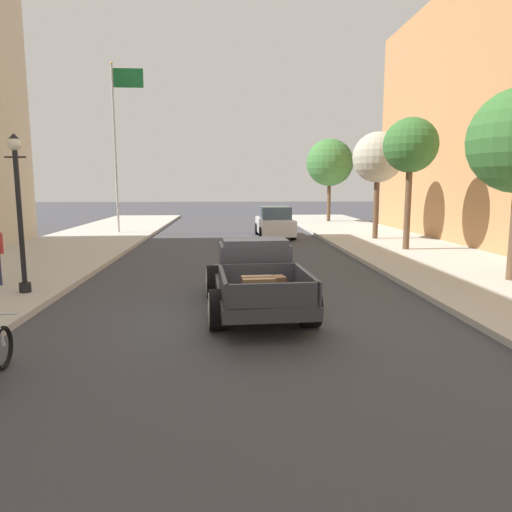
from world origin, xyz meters
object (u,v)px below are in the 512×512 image
at_px(car_background_white, 275,223).
at_px(street_tree_third, 378,158).
at_px(flagpole, 119,130).
at_px(street_tree_farthest, 330,163).
at_px(street_lamp_near, 19,202).
at_px(street_tree_second, 411,146).
at_px(hotrod_truck_gunmetal, 255,275).

bearing_deg(car_background_white, street_tree_third, -24.57).
distance_m(flagpole, street_tree_farthest, 15.33).
bearing_deg(street_lamp_near, street_tree_second, 29.99).
xyz_separation_m(hotrod_truck_gunmetal, car_background_white, (1.91, 14.55, 0.01)).
bearing_deg(flagpole, street_tree_farthest, 29.01).
relative_size(hotrod_truck_gunmetal, flagpole, 0.55).
relative_size(street_lamp_near, street_tree_farthest, 0.65).
height_order(flagpole, street_tree_second, flagpole).
distance_m(flagpole, street_tree_second, 15.53).
bearing_deg(hotrod_truck_gunmetal, street_tree_farthest, 73.91).
distance_m(street_tree_third, street_tree_farthest, 11.32).
height_order(street_tree_second, street_tree_third, street_tree_second).
relative_size(street_tree_third, street_tree_farthest, 0.87).
relative_size(hotrod_truck_gunmetal, car_background_white, 1.15).
bearing_deg(hotrod_truck_gunmetal, street_tree_second, 51.08).
distance_m(car_background_white, street_tree_second, 8.62).
relative_size(flagpole, street_tree_farthest, 1.54).
bearing_deg(car_background_white, street_tree_second, -51.69).
distance_m(car_background_white, street_lamp_near, 15.40).
xyz_separation_m(flagpole, street_tree_second, (13.31, -7.87, -1.45)).
relative_size(street_lamp_near, flagpole, 0.42).
distance_m(street_lamp_near, street_tree_third, 16.72).
distance_m(hotrod_truck_gunmetal, street_tree_third, 14.46).
bearing_deg(flagpole, car_background_white, -11.46).
distance_m(hotrod_truck_gunmetal, flagpole, 18.23).
bearing_deg(street_tree_third, hotrod_truck_gunmetal, -118.59).
bearing_deg(street_lamp_near, hotrod_truck_gunmetal, -12.27).
bearing_deg(hotrod_truck_gunmetal, street_lamp_near, 167.73).
bearing_deg(hotrod_truck_gunmetal, car_background_white, 82.50).
xyz_separation_m(street_tree_third, street_tree_farthest, (0.10, 11.32, 0.30)).
distance_m(car_background_white, flagpole, 9.96).
bearing_deg(street_tree_farthest, street_tree_third, -90.50).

